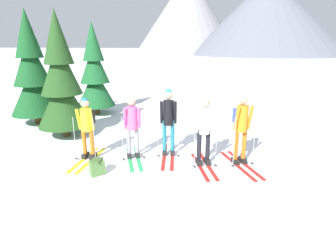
# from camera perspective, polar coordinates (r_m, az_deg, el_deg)

# --- Properties ---
(ground_plane) EXTENTS (400.00, 400.00, 0.00)m
(ground_plane) POSITION_cam_1_polar(r_m,az_deg,el_deg) (7.27, -1.04, -8.64)
(ground_plane) COLOR white
(skier_in_yellow) EXTENTS (0.61, 1.64, 1.66)m
(skier_in_yellow) POSITION_cam_1_polar(r_m,az_deg,el_deg) (7.25, -16.88, -1.58)
(skier_in_yellow) COLOR yellow
(skier_in_yellow) RESTS_ON ground
(skier_in_pink) EXTENTS (0.88, 1.58, 1.69)m
(skier_in_pink) POSITION_cam_1_polar(r_m,az_deg,el_deg) (7.04, -7.63, -1.55)
(skier_in_pink) COLOR green
(skier_in_pink) RESTS_ON ground
(skier_in_black) EXTENTS (0.61, 1.80, 1.85)m
(skier_in_black) POSITION_cam_1_polar(r_m,az_deg,el_deg) (7.13, 0.10, -0.10)
(skier_in_black) COLOR red
(skier_in_black) RESTS_ON ground
(skier_in_white) EXTENTS (0.77, 1.59, 1.78)m
(skier_in_white) POSITION_cam_1_polar(r_m,az_deg,el_deg) (6.60, 7.68, -1.90)
(skier_in_white) COLOR red
(skier_in_white) RESTS_ON ground
(skier_in_orange) EXTENTS (1.00, 1.70, 1.84)m
(skier_in_orange) POSITION_cam_1_polar(r_m,az_deg,el_deg) (6.84, 15.36, -1.39)
(skier_in_orange) COLOR red
(skier_in_orange) RESTS_ON ground
(pine_tree_near) EXTENTS (1.65, 1.65, 3.99)m
(pine_tree_near) POSITION_cam_1_polar(r_m,az_deg,el_deg) (9.16, -21.80, 7.19)
(pine_tree_near) COLOR #51381E
(pine_tree_near) RESTS_ON ground
(pine_tree_mid) EXTENTS (1.60, 1.60, 3.86)m
(pine_tree_mid) POSITION_cam_1_polar(r_m,az_deg,el_deg) (11.87, -15.35, 9.07)
(pine_tree_mid) COLOR #51381E
(pine_tree_mid) RESTS_ON ground
(pine_tree_far) EXTENTS (1.74, 1.74, 4.19)m
(pine_tree_far) POSITION_cam_1_polar(r_m,az_deg,el_deg) (11.17, -26.96, 8.38)
(pine_tree_far) COLOR #51381E
(pine_tree_far) RESTS_ON ground
(backpack_on_snow_front) EXTENTS (0.40, 0.39, 0.38)m
(backpack_on_snow_front) POSITION_cam_1_polar(r_m,az_deg,el_deg) (6.56, -14.89, -10.16)
(backpack_on_snow_front) COLOR #4C7238
(backpack_on_snow_front) RESTS_ON ground
(mountain_ridge_distant) EXTENTS (60.91, 47.19, 24.48)m
(mountain_ridge_distant) POSITION_cam_1_polar(r_m,az_deg,el_deg) (85.97, 13.02, 20.60)
(mountain_ridge_distant) COLOR gray
(mountain_ridge_distant) RESTS_ON ground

